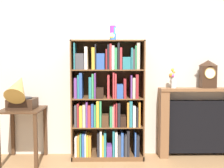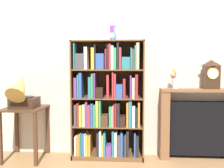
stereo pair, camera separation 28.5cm
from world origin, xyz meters
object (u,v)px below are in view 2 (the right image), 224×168
(gramophone, at_px, (22,92))
(flower_vase, at_px, (175,79))
(bookshelf, at_px, (107,105))
(cup_stack, at_px, (113,33))
(fireplace_mantel, at_px, (204,124))
(mantel_clock, at_px, (211,74))
(side_table_left, at_px, (25,120))

(gramophone, distance_m, flower_vase, 2.08)
(bookshelf, xyz_separation_m, cup_stack, (0.08, 0.01, 0.98))
(flower_vase, bearing_deg, fireplace_mantel, 2.28)
(cup_stack, relative_size, gramophone, 0.38)
(bookshelf, relative_size, mantel_clock, 4.17)
(gramophone, bearing_deg, flower_vase, 6.93)
(cup_stack, xyz_separation_m, mantel_clock, (1.34, 0.04, -0.56))
(flower_vase, bearing_deg, cup_stack, -176.91)
(bookshelf, xyz_separation_m, gramophone, (-1.13, -0.19, 0.18))
(cup_stack, height_order, gramophone, cup_stack)
(side_table_left, distance_m, mantel_clock, 2.63)
(gramophone, height_order, flower_vase, flower_vase)
(cup_stack, bearing_deg, flower_vase, 3.09)
(cup_stack, relative_size, mantel_clock, 0.51)
(cup_stack, xyz_separation_m, gramophone, (-1.21, -0.20, -0.80))
(side_table_left, height_order, gramophone, gramophone)
(fireplace_mantel, bearing_deg, flower_vase, -177.72)
(gramophone, distance_m, mantel_clock, 2.57)
(fireplace_mantel, xyz_separation_m, flower_vase, (-0.42, -0.02, 0.63))
(bookshelf, relative_size, flower_vase, 5.87)
(flower_vase, bearing_deg, bookshelf, -176.45)
(flower_vase, bearing_deg, gramophone, -173.07)
(cup_stack, relative_size, fireplace_mantel, 0.16)
(fireplace_mantel, relative_size, flower_vase, 4.38)
(side_table_left, distance_m, gramophone, 0.40)
(bookshelf, height_order, cup_stack, cup_stack)
(fireplace_mantel, distance_m, mantel_clock, 0.70)
(cup_stack, distance_m, fireplace_mantel, 1.79)
(gramophone, relative_size, flower_vase, 1.87)
(bookshelf, height_order, fireplace_mantel, bookshelf)
(cup_stack, height_order, mantel_clock, cup_stack)
(cup_stack, distance_m, flower_vase, 1.05)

